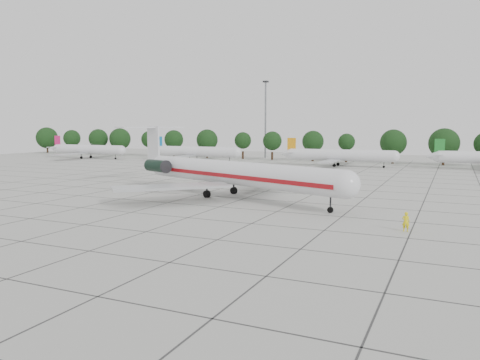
% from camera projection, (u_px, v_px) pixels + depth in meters
% --- Properties ---
extents(ground, '(260.00, 260.00, 0.00)m').
position_uv_depth(ground, '(219.00, 207.00, 60.98)').
color(ground, beige).
rests_on(ground, ground).
extents(apron_joints, '(170.00, 170.00, 0.02)m').
position_uv_depth(apron_joints, '(262.00, 192.00, 74.52)').
color(apron_joints, '#383838').
rests_on(apron_joints, ground).
extents(main_airliner, '(43.43, 32.89, 10.52)m').
position_uv_depth(main_airliner, '(223.00, 172.00, 70.11)').
color(main_airliner, silver).
rests_on(main_airliner, ground).
extents(ground_crew, '(0.77, 0.54, 1.99)m').
position_uv_depth(ground_crew, '(406.00, 222.00, 46.58)').
color(ground_crew, yellow).
rests_on(ground_crew, ground).
extents(bg_airliner_a, '(28.24, 27.20, 7.40)m').
position_uv_depth(bg_airliner_a, '(88.00, 150.00, 154.29)').
color(bg_airliner_a, silver).
rests_on(bg_airliner_a, ground).
extents(bg_airliner_b, '(28.24, 27.20, 7.40)m').
position_uv_depth(bg_airliner_b, '(196.00, 152.00, 141.54)').
color(bg_airliner_b, silver).
rests_on(bg_airliner_b, ground).
extents(bg_airliner_c, '(28.24, 27.20, 7.40)m').
position_uv_depth(bg_airliner_c, '(339.00, 155.00, 123.14)').
color(bg_airliner_c, silver).
rests_on(bg_airliner_c, ground).
extents(tree_line, '(249.86, 8.44, 10.22)m').
position_uv_depth(tree_line, '(313.00, 141.00, 141.89)').
color(tree_line, '#332114').
rests_on(tree_line, ground).
extents(floodlight_mast, '(1.60, 1.60, 25.45)m').
position_uv_depth(floodlight_mast, '(265.00, 115.00, 154.87)').
color(floodlight_mast, slate).
rests_on(floodlight_mast, ground).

